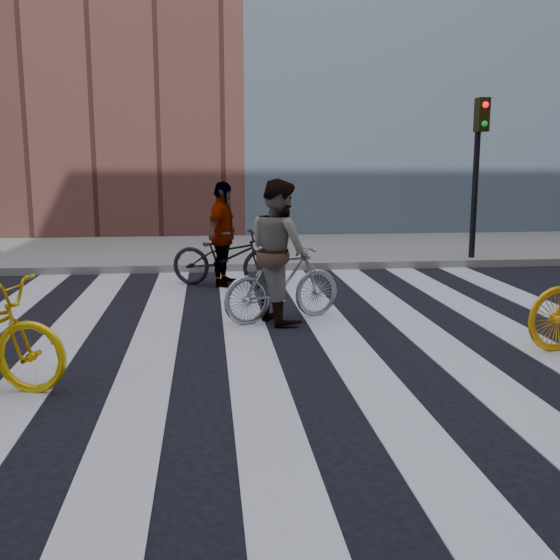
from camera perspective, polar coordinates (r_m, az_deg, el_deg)
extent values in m
plane|color=black|center=(7.80, 1.29, -5.32)|extent=(100.00, 100.00, 0.00)
cube|color=gray|center=(15.11, -2.48, 2.59)|extent=(100.00, 5.00, 0.15)
cube|color=silver|center=(7.93, -18.92, -5.58)|extent=(0.55, 10.00, 0.01)
cube|color=silver|center=(7.76, -10.94, -5.54)|extent=(0.55, 10.00, 0.01)
cube|color=silver|center=(7.75, -2.77, -5.39)|extent=(0.55, 10.00, 0.01)
cube|color=silver|center=(7.89, 5.26, -5.14)|extent=(0.55, 10.00, 0.01)
cube|color=silver|center=(8.18, 12.87, -4.80)|extent=(0.55, 10.00, 0.01)
cube|color=silver|center=(8.60, 19.83, -4.42)|extent=(0.55, 10.00, 0.01)
cylinder|color=black|center=(13.94, 16.62, 7.82)|extent=(0.12, 0.12, 3.20)
cube|color=black|center=(13.83, 17.17, 13.58)|extent=(0.22, 0.28, 0.65)
sphere|color=red|center=(13.70, 17.47, 14.36)|extent=(0.12, 0.12, 0.12)
sphere|color=#0CCC26|center=(13.68, 17.39, 12.86)|extent=(0.12, 0.12, 0.12)
imported|color=#A3A7AC|center=(8.65, 0.26, -0.26)|extent=(1.76, 1.09, 1.03)
imported|color=black|center=(11.12, -4.73, 2.02)|extent=(2.04, 1.34, 1.01)
imported|color=slate|center=(8.58, -0.07, 2.54)|extent=(1.00, 1.12, 1.88)
imported|color=slate|center=(11.07, -5.02, 3.97)|extent=(0.79, 1.13, 1.77)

